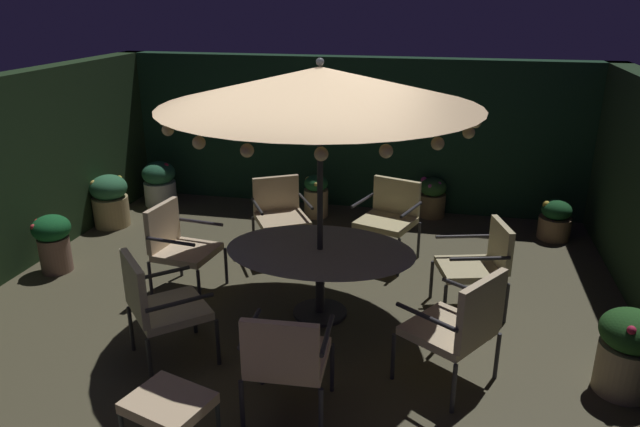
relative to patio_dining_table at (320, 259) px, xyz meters
name	(u,v)px	position (x,y,z in m)	size (l,w,h in m)	color
ground_plane	(288,327)	(-0.25, -0.30, -0.61)	(7.22, 7.72, 0.02)	#4A4530
hedge_backdrop_rear	(353,133)	(-0.25, 3.41, 0.49)	(7.22, 0.30, 2.19)	#173220
patio_dining_table	(320,259)	(0.00, 0.00, 0.00)	(1.84, 1.32, 0.71)	#2D2B2F
patio_umbrella	(320,87)	(0.00, 0.00, 1.65)	(2.88, 2.88, 2.50)	#2B2E32
patio_chair_north	(280,211)	(-0.80, 1.36, -0.05)	(0.84, 0.84, 0.93)	#323130
patio_chair_northeast	(178,242)	(-1.58, 0.19, -0.05)	(0.68, 0.68, 0.96)	#2F2C34
patio_chair_east	(157,302)	(-1.16, -1.09, -0.03)	(0.87, 0.87, 1.00)	#2D2F2C
patio_chair_southeast	(286,356)	(0.09, -1.58, -0.06)	(0.65, 0.64, 0.92)	#2A2A33
patio_chair_south	(460,323)	(1.33, -0.88, -0.03)	(0.87, 0.88, 1.01)	#302F33
patio_chair_southwest	(480,261)	(1.53, 0.43, -0.06)	(0.76, 0.72, 0.93)	#2D2C2D
patio_chair_west	(390,214)	(0.51, 1.50, -0.03)	(0.81, 0.79, 0.95)	#2F2F33
ottoman_footrest	(169,405)	(-0.61, -2.06, -0.24)	(0.64, 0.58, 0.42)	#293032
potted_plant_front_corner	(316,195)	(-0.66, 2.73, -0.29)	(0.35, 0.35, 0.61)	tan
potted_plant_left_near	(555,220)	(2.57, 2.59, -0.34)	(0.41, 0.41, 0.53)	#8C6C4A
potted_plant_right_far	(628,350)	(2.63, -0.67, -0.22)	(0.48, 0.48, 0.72)	tan
potted_plant_left_far	(110,200)	(-3.34, 1.76, -0.23)	(0.50, 0.50, 0.72)	tan
potted_plant_back_right	(160,183)	(-3.10, 2.74, -0.26)	(0.50, 0.50, 0.66)	silver
potted_plant_right_near	(432,196)	(0.97, 3.09, -0.31)	(0.38, 0.38, 0.57)	olive
potted_plant_back_left	(53,240)	(-3.19, 0.32, -0.22)	(0.43, 0.43, 0.68)	#856251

